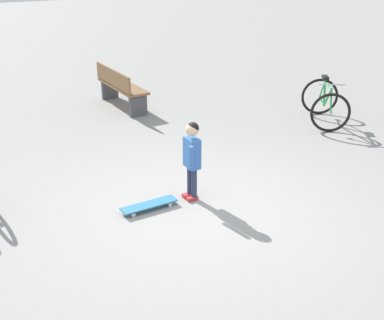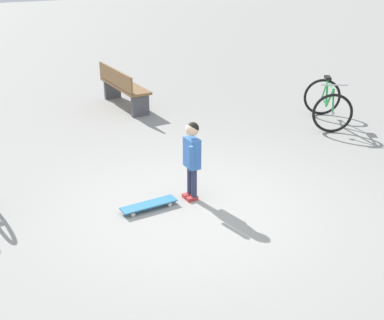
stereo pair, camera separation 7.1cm
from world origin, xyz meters
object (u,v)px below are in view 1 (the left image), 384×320
object	(u,v)px
child_person	(192,152)
street_bench	(120,87)
bicycle_near	(325,103)
skateboard	(149,205)

from	to	relation	value
child_person	street_bench	world-z (taller)	child_person
bicycle_near	skateboard	bearing A→B (deg)	-156.47
child_person	skateboard	world-z (taller)	child_person
street_bench	child_person	bearing A→B (deg)	-95.59
bicycle_near	street_bench	size ratio (longest dim) A/B	0.78
child_person	street_bench	size ratio (longest dim) A/B	0.65
child_person	bicycle_near	world-z (taller)	child_person
bicycle_near	street_bench	xyz separation A→B (m)	(-3.12, 2.52, 0.04)
bicycle_near	street_bench	bearing A→B (deg)	141.02
skateboard	street_bench	size ratio (longest dim) A/B	0.46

